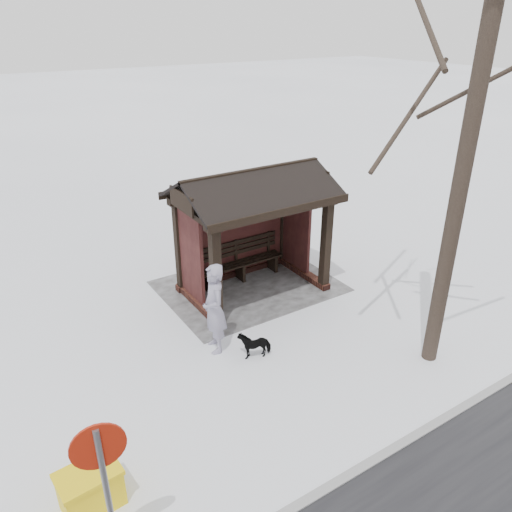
{
  "coord_description": "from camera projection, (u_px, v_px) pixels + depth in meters",
  "views": [
    {
      "loc": [
        5.79,
        9.17,
        6.14
      ],
      "look_at": [
        0.43,
        0.8,
        1.36
      ],
      "focal_mm": 35.0,
      "sensor_mm": 36.0,
      "label": 1
    }
  ],
  "objects": [
    {
      "name": "ground",
      "position": [
        253.0,
        290.0,
        12.43
      ],
      "size": [
        120.0,
        120.0,
        0.0
      ],
      "primitive_type": "plane",
      "color": "white",
      "rests_on": "ground"
    },
    {
      "name": "trampled_patch",
      "position": [
        249.0,
        286.0,
        12.58
      ],
      "size": [
        4.2,
        3.2,
        0.02
      ],
      "primitive_type": "cube",
      "color": "gray",
      "rests_on": "ground"
    },
    {
      "name": "kerb",
      "position": [
        431.0,
        427.0,
        8.25
      ],
      "size": [
        120.0,
        0.15,
        0.06
      ],
      "primitive_type": "cube",
      "color": "gray",
      "rests_on": "ground"
    },
    {
      "name": "dog",
      "position": [
        254.0,
        344.0,
        9.92
      ],
      "size": [
        0.7,
        0.45,
        0.54
      ],
      "primitive_type": "imported",
      "rotation": [
        0.0,
        0.0,
        1.3
      ],
      "color": "black",
      "rests_on": "ground"
    },
    {
      "name": "tree_near",
      "position": [
        492.0,
        16.0,
        7.31
      ],
      "size": [
        3.42,
        3.42,
        9.03
      ],
      "color": "black",
      "rests_on": "ground"
    },
    {
      "name": "grit_bin",
      "position": [
        91.0,
        489.0,
        6.8
      ],
      "size": [
        0.88,
        0.64,
        0.64
      ],
      "rotation": [
        0.0,
        0.0,
        0.09
      ],
      "color": "yellow",
      "rests_on": "ground"
    },
    {
      "name": "pedestrian",
      "position": [
        214.0,
        309.0,
        9.82
      ],
      "size": [
        0.59,
        0.77,
        1.9
      ],
      "primitive_type": "imported",
      "rotation": [
        0.0,
        0.0,
        1.37
      ],
      "color": "#8E89A0",
      "rests_on": "ground"
    },
    {
      "name": "bus_shelter",
      "position": [
        249.0,
        206.0,
        11.62
      ],
      "size": [
        3.6,
        2.4,
        3.09
      ],
      "color": "#381914",
      "rests_on": "ground"
    },
    {
      "name": "road_sign",
      "position": [
        103.0,
        471.0,
        5.39
      ],
      "size": [
        0.6,
        0.12,
        2.36
      ],
      "rotation": [
        0.0,
        0.0,
        -0.13
      ],
      "color": "slate",
      "rests_on": "ground"
    }
  ]
}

